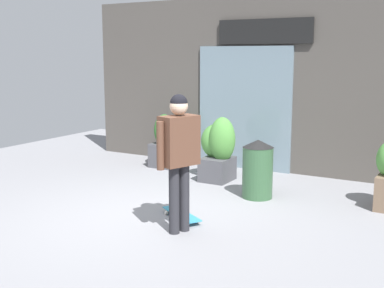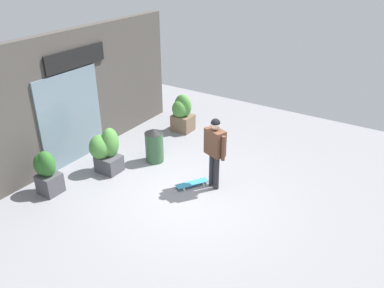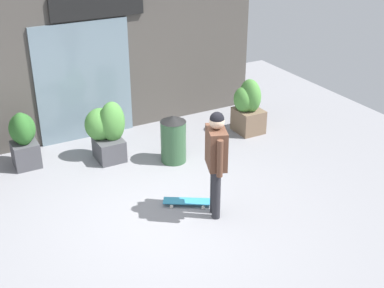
{
  "view_description": "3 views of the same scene",
  "coord_description": "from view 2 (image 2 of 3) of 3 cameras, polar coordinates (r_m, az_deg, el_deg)",
  "views": [
    {
      "loc": [
        3.76,
        -5.43,
        2.19
      ],
      "look_at": [
        0.49,
        0.2,
        1.03
      ],
      "focal_mm": 46.97,
      "sensor_mm": 36.0,
      "label": 1
    },
    {
      "loc": [
        -6.15,
        -4.06,
        5.06
      ],
      "look_at": [
        0.49,
        0.2,
        1.03
      ],
      "focal_mm": 36.79,
      "sensor_mm": 36.0,
      "label": 2
    },
    {
      "loc": [
        -2.99,
        -6.19,
        4.59
      ],
      "look_at": [
        0.49,
        0.2,
        1.03
      ],
      "focal_mm": 49.19,
      "sensor_mm": 36.0,
      "label": 3
    }
  ],
  "objects": [
    {
      "name": "skateboarder",
      "position": [
        8.7,
        3.33,
        -0.32
      ],
      "size": [
        0.41,
        0.62,
        1.72
      ],
      "rotation": [
        0.0,
        0.0,
        2.79
      ],
      "color": "#28282D",
      "rests_on": "ground_plane"
    },
    {
      "name": "trash_bin",
      "position": [
        10.11,
        -5.49,
        -0.14
      ],
      "size": [
        0.48,
        0.48,
        0.91
      ],
      "color": "#335938",
      "rests_on": "ground_plane"
    },
    {
      "name": "ground_plane",
      "position": [
        8.94,
        -0.63,
        -7.4
      ],
      "size": [
        12.0,
        12.0,
        0.0
      ],
      "primitive_type": "plane",
      "color": "gray"
    },
    {
      "name": "skateboard",
      "position": [
        9.22,
        -0.01,
        -5.74
      ],
      "size": [
        0.77,
        0.58,
        0.08
      ],
      "rotation": [
        0.0,
        0.0,
        2.59
      ],
      "color": "teal",
      "rests_on": "ground_plane"
    },
    {
      "name": "planter_box_left",
      "position": [
        9.33,
        -20.33,
        -3.53
      ],
      "size": [
        0.48,
        0.55,
        1.04
      ],
      "color": "#47474C",
      "rests_on": "ground_plane"
    },
    {
      "name": "planter_box_mid",
      "position": [
        9.8,
        -12.38,
        -0.85
      ],
      "size": [
        0.7,
        0.68,
        1.13
      ],
      "color": "#47474C",
      "rests_on": "ground_plane"
    },
    {
      "name": "building_facade",
      "position": [
        10.33,
        -17.26,
        6.38
      ],
      "size": [
        7.26,
        0.31,
        3.26
      ],
      "color": "#4C4742",
      "rests_on": "ground_plane"
    },
    {
      "name": "planter_box_right",
      "position": [
        11.71,
        -1.45,
        4.49
      ],
      "size": [
        0.56,
        0.58,
        1.13
      ],
      "color": "brown",
      "rests_on": "ground_plane"
    }
  ]
}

